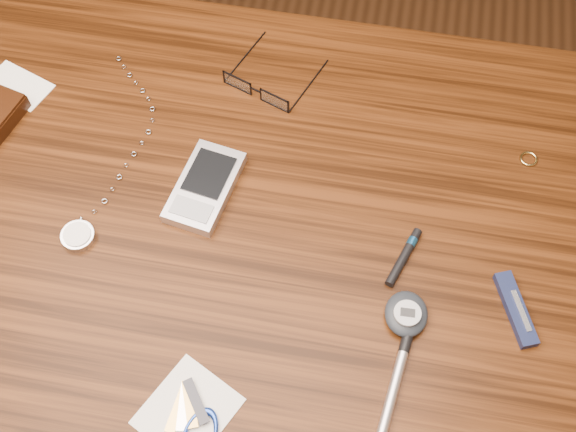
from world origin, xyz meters
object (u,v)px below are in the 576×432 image
pedometer (406,314)px  eyeglasses (258,89)px  silver_pen (397,378)px  desk (268,254)px  pda_phone (205,187)px  pocket_watch (82,228)px  notepad_keys (194,424)px  pocket_knife (516,309)px

pedometer → eyeglasses: bearing=128.6°
eyeglasses → silver_pen: eyeglasses is taller
eyeglasses → desk: bearing=-75.9°
eyeglasses → pda_phone: eyeglasses is taller
pocket_watch → pda_phone: size_ratio=2.35×
eyeglasses → notepad_keys: (0.02, -0.46, -0.01)m
notepad_keys → pocket_watch: bearing=133.2°
desk → silver_pen: bearing=-44.0°
notepad_keys → silver_pen: size_ratio=0.84×
pda_phone → pocket_watch: bearing=-148.4°
silver_pen → pocket_watch: bearing=163.7°
pedometer → silver_pen: bearing=-91.9°
pocket_watch → pedometer: (0.41, -0.04, 0.00)m
eyeglasses → pocket_knife: bearing=-36.1°
pocket_watch → pda_phone: (0.14, 0.08, 0.00)m
pedometer → notepad_keys: bearing=-142.1°
desk → pocket_watch: size_ratio=3.21×
eyeglasses → pedometer: size_ratio=2.36×
eyeglasses → notepad_keys: eyeglasses is taller
desk → pda_phone: (-0.08, 0.02, 0.11)m
eyeglasses → silver_pen: 0.43m
pocket_watch → pocket_knife: size_ratio=3.34×
pedometer → notepad_keys: pedometer is taller
desk → pedometer: 0.24m
pocket_watch → notepad_keys: (0.19, -0.21, -0.00)m
pda_phone → silver_pen: bearing=-37.1°
pedometer → silver_pen: size_ratio=0.40×
desk → pocket_watch: 0.25m
pocket_knife → silver_pen: same height
pocket_watch → pedometer: bearing=-6.0°
desk → eyeglasses: bearing=104.1°
desk → eyeglasses: eyeglasses is taller
pocket_watch → desk: bearing=15.0°
notepad_keys → silver_pen: silver_pen is taller
desk → silver_pen: (0.18, -0.18, 0.11)m
pocket_watch → pedometer: pedometer is taller
pocket_knife → desk: bearing=167.2°
pedometer → pocket_knife: (0.12, 0.03, -0.00)m
pocket_watch → silver_pen: (0.40, -0.12, 0.00)m
pocket_knife → pocket_watch: bearing=178.8°
notepad_keys → silver_pen: bearing=23.0°
desk → pocket_knife: size_ratio=10.71×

